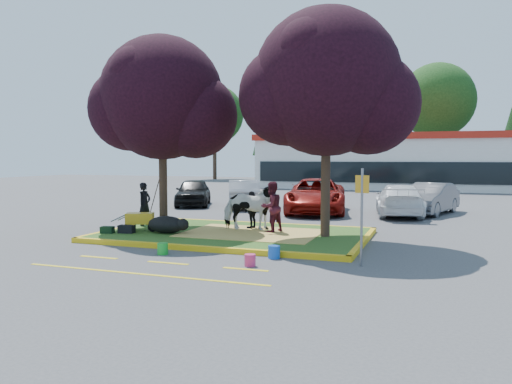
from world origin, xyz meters
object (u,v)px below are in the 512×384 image
(bucket_pink, at_px, (250,260))
(calf, at_px, (166,225))
(handler, at_px, (145,204))
(wheelbarrow, at_px, (140,219))
(cow, at_px, (250,207))
(sign_post, at_px, (362,207))
(bucket_blue, at_px, (274,252))
(bucket_green, at_px, (163,249))
(car_black, at_px, (193,192))
(car_silver, at_px, (243,194))

(bucket_pink, bearing_deg, calf, 142.94)
(handler, bearing_deg, wheelbarrow, -146.22)
(cow, distance_m, sign_post, 5.45)
(bucket_blue, bearing_deg, cow, 119.60)
(cow, relative_size, bucket_green, 6.02)
(calf, bearing_deg, sign_post, -3.33)
(calf, xyz_separation_m, bucket_pink, (3.92, -2.96, -0.28))
(wheelbarrow, relative_size, car_black, 0.37)
(bucket_green, xyz_separation_m, car_black, (-5.28, 12.15, 0.56))
(handler, relative_size, sign_post, 0.66)
(wheelbarrow, distance_m, bucket_blue, 5.61)
(bucket_pink, bearing_deg, sign_post, 19.76)
(bucket_blue, bearing_deg, sign_post, -4.65)
(car_black, distance_m, car_silver, 2.86)
(handler, bearing_deg, bucket_blue, -112.01)
(bucket_pink, xyz_separation_m, car_black, (-7.94, 12.71, 0.57))
(calf, height_order, bucket_green, calf)
(bucket_pink, bearing_deg, car_black, 121.98)
(sign_post, distance_m, bucket_pink, 2.88)
(sign_post, relative_size, bucket_blue, 7.04)
(calf, relative_size, bucket_green, 4.16)
(sign_post, bearing_deg, handler, 164.19)
(bucket_green, bearing_deg, bucket_pink, -11.84)
(car_silver, bearing_deg, cow, 89.40)
(cow, bearing_deg, bucket_green, 155.25)
(handler, height_order, sign_post, sign_post)
(cow, bearing_deg, bucket_pink, -169.82)
(wheelbarrow, bearing_deg, car_silver, 66.77)
(bucket_green, xyz_separation_m, bucket_blue, (2.90, 0.50, 0.01))
(wheelbarrow, distance_m, bucket_pink, 5.85)
(car_black, relative_size, car_silver, 0.99)
(bucket_green, distance_m, car_silver, 12.34)
(wheelbarrow, bearing_deg, bucket_blue, -45.10)
(wheelbarrow, distance_m, car_black, 10.08)
(calf, height_order, car_black, car_black)
(car_black, bearing_deg, bucket_green, -88.22)
(handler, height_order, car_silver, handler)
(car_silver, bearing_deg, bucket_blue, 91.54)
(handler, xyz_separation_m, bucket_green, (2.95, -3.80, -0.75))
(cow, height_order, handler, cow)
(bucket_blue, bearing_deg, bucket_green, -170.24)
(handler, relative_size, car_silver, 0.36)
(wheelbarrow, bearing_deg, calf, -30.22)
(sign_post, xyz_separation_m, bucket_blue, (-2.19, 0.18, -1.23))
(wheelbarrow, bearing_deg, cow, -1.67)
(cow, distance_m, bucket_blue, 3.95)
(bucket_blue, distance_m, car_silver, 12.76)
(sign_post, relative_size, bucket_pink, 8.08)
(bucket_pink, height_order, bucket_blue, bucket_blue)
(bucket_blue, height_order, car_silver, car_silver)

